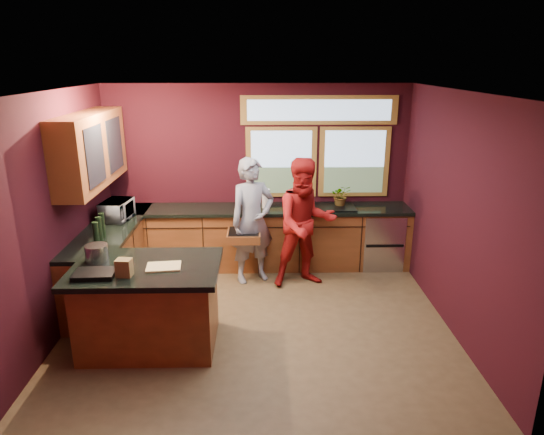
{
  "coord_description": "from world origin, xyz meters",
  "views": [
    {
      "loc": [
        0.05,
        -5.18,
        3.0
      ],
      "look_at": [
        0.18,
        0.4,
        1.19
      ],
      "focal_mm": 32.0,
      "sensor_mm": 36.0,
      "label": 1
    }
  ],
  "objects_px": {
    "person_red": "(305,223)",
    "stock_pot": "(97,253)",
    "person_grey": "(252,221)",
    "cutting_board": "(164,267)",
    "island": "(149,305)"
  },
  "relations": [
    {
      "from": "person_grey",
      "to": "stock_pot",
      "type": "xyz_separation_m",
      "value": [
        -1.65,
        -1.51,
        0.15
      ]
    },
    {
      "from": "person_red",
      "to": "stock_pot",
      "type": "xyz_separation_m",
      "value": [
        -2.37,
        -1.35,
        0.14
      ]
    },
    {
      "from": "stock_pot",
      "to": "island",
      "type": "bearing_deg",
      "value": -15.26
    },
    {
      "from": "person_grey",
      "to": "person_red",
      "type": "distance_m",
      "value": 0.74
    },
    {
      "from": "cutting_board",
      "to": "stock_pot",
      "type": "relative_size",
      "value": 1.46
    },
    {
      "from": "stock_pot",
      "to": "person_grey",
      "type": "bearing_deg",
      "value": 42.4
    },
    {
      "from": "island",
      "to": "person_grey",
      "type": "xyz_separation_m",
      "value": [
        1.1,
        1.66,
        0.41
      ]
    },
    {
      "from": "person_red",
      "to": "stock_pot",
      "type": "distance_m",
      "value": 2.73
    },
    {
      "from": "island",
      "to": "person_red",
      "type": "relative_size",
      "value": 0.86
    },
    {
      "from": "island",
      "to": "stock_pot",
      "type": "xyz_separation_m",
      "value": [
        -0.55,
        0.15,
        0.56
      ]
    },
    {
      "from": "person_red",
      "to": "stock_pot",
      "type": "relative_size",
      "value": 7.48
    },
    {
      "from": "cutting_board",
      "to": "island",
      "type": "bearing_deg",
      "value": 165.96
    },
    {
      "from": "person_grey",
      "to": "cutting_board",
      "type": "height_order",
      "value": "person_grey"
    },
    {
      "from": "stock_pot",
      "to": "cutting_board",
      "type": "bearing_deg",
      "value": -14.93
    },
    {
      "from": "person_grey",
      "to": "cutting_board",
      "type": "relative_size",
      "value": 5.06
    }
  ]
}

